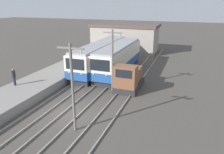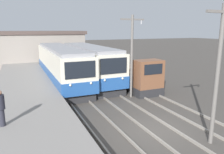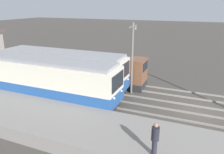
{
  "view_description": "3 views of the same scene",
  "coord_description": "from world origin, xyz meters",
  "px_view_note": "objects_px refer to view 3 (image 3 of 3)",
  "views": [
    {
      "loc": [
        9.17,
        -14.54,
        9.07
      ],
      "look_at": [
        1.4,
        6.68,
        1.31
      ],
      "focal_mm": 35.0,
      "sensor_mm": 36.0,
      "label": 1
    },
    {
      "loc": [
        -6.69,
        -9.18,
        5.47
      ],
      "look_at": [
        -0.13,
        5.72,
        1.9
      ],
      "focal_mm": 35.0,
      "sensor_mm": 36.0,
      "label": 2
    },
    {
      "loc": [
        -16.73,
        0.34,
        8.01
      ],
      "look_at": [
        0.12,
        7.3,
        1.93
      ],
      "focal_mm": 35.0,
      "sensor_mm": 36.0,
      "label": 3
    }
  ],
  "objects_px": {
    "commuter_train_center": "(63,72)",
    "catenary_mast_mid": "(132,56)",
    "commuter_train_left": "(38,80)",
    "shunting_locomotive": "(125,75)",
    "person_on_platform": "(155,138)"
  },
  "relations": [
    {
      "from": "commuter_train_left",
      "to": "commuter_train_center",
      "type": "distance_m",
      "value": 2.88
    },
    {
      "from": "commuter_train_center",
      "to": "shunting_locomotive",
      "type": "relative_size",
      "value": 2.79
    },
    {
      "from": "person_on_platform",
      "to": "commuter_train_center",
      "type": "bearing_deg",
      "value": 53.7
    },
    {
      "from": "commuter_train_center",
      "to": "catenary_mast_mid",
      "type": "xyz_separation_m",
      "value": [
        1.51,
        -6.47,
        1.83
      ]
    },
    {
      "from": "person_on_platform",
      "to": "commuter_train_left",
      "type": "bearing_deg",
      "value": 66.2
    },
    {
      "from": "shunting_locomotive",
      "to": "commuter_train_left",
      "type": "bearing_deg",
      "value": 133.89
    },
    {
      "from": "commuter_train_left",
      "to": "shunting_locomotive",
      "type": "height_order",
      "value": "commuter_train_left"
    },
    {
      "from": "shunting_locomotive",
      "to": "person_on_platform",
      "type": "relative_size",
      "value": 2.58
    },
    {
      "from": "commuter_train_center",
      "to": "commuter_train_left",
      "type": "bearing_deg",
      "value": 166.09
    },
    {
      "from": "catenary_mast_mid",
      "to": "shunting_locomotive",
      "type": "bearing_deg",
      "value": 37.17
    },
    {
      "from": "catenary_mast_mid",
      "to": "person_on_platform",
      "type": "xyz_separation_m",
      "value": [
        -9.28,
        -4.12,
        -1.71
      ]
    },
    {
      "from": "commuter_train_left",
      "to": "catenary_mast_mid",
      "type": "bearing_deg",
      "value": -58.96
    },
    {
      "from": "commuter_train_left",
      "to": "catenary_mast_mid",
      "type": "distance_m",
      "value": 8.56
    },
    {
      "from": "catenary_mast_mid",
      "to": "person_on_platform",
      "type": "bearing_deg",
      "value": -156.09
    },
    {
      "from": "person_on_platform",
      "to": "catenary_mast_mid",
      "type": "bearing_deg",
      "value": 23.91
    }
  ]
}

